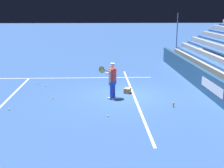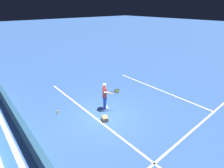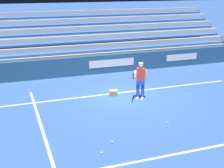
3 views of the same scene
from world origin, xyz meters
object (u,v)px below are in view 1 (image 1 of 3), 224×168
tennis_ball_far_left (137,76)px  tennis_ball_midcourt (9,109)px  tennis_ball_toward_net (52,98)px  water_bottle (173,105)px  tennis_player (112,81)px  ball_box_cardboard (128,91)px  tennis_ball_near_player (37,84)px  tennis_ball_by_box (108,116)px  tennis_ball_far_right (45,86)px

tennis_ball_far_left → tennis_ball_midcourt: 8.98m
tennis_ball_toward_net → water_bottle: size_ratio=0.30×
tennis_ball_midcourt → tennis_player: bearing=-71.3°
tennis_ball_toward_net → tennis_ball_midcourt: (-1.61, 1.59, 0.00)m
ball_box_cardboard → water_bottle: bearing=-143.7°
tennis_player → tennis_ball_midcourt: tennis_player is taller
ball_box_cardboard → tennis_ball_far_left: (4.01, -0.96, -0.10)m
tennis_ball_near_player → water_bottle: size_ratio=0.30×
tennis_ball_by_box → ball_box_cardboard: bearing=-17.4°
tennis_ball_far_left → tennis_ball_toward_net: 6.72m
ball_box_cardboard → tennis_ball_near_player: bearing=66.4°
ball_box_cardboard → tennis_ball_far_left: 4.12m
ball_box_cardboard → tennis_ball_near_player: 5.38m
tennis_ball_far_right → water_bottle: (-4.02, -6.16, 0.08)m
tennis_ball_near_player → tennis_ball_far_right: 0.77m
ball_box_cardboard → tennis_ball_far_left: bearing=-13.4°
tennis_player → tennis_ball_toward_net: size_ratio=25.98×
tennis_ball_far_right → tennis_player: bearing=-126.3°
tennis_ball_far_left → water_bottle: size_ratio=0.30×
tennis_ball_toward_net → tennis_ball_far_right: bearing=16.6°
tennis_ball_by_box → tennis_ball_midcourt: 4.25m
tennis_ball_by_box → water_bottle: (1.08, -2.87, 0.08)m
tennis_player → water_bottle: bearing=-118.4°
ball_box_cardboard → water_bottle: (-2.41, -1.77, -0.02)m
tennis_ball_by_box → tennis_ball_far_right: size_ratio=1.00×
tennis_ball_toward_net → water_bottle: water_bottle is taller
ball_box_cardboard → tennis_ball_toward_net: bearing=103.8°
tennis_ball_near_player → tennis_ball_by_box: 6.83m
ball_box_cardboard → tennis_ball_midcourt: (-2.50, 5.23, -0.10)m
tennis_ball_far_right → tennis_ball_midcourt: (-4.11, 0.84, 0.00)m
tennis_player → tennis_ball_by_box: tennis_player is taller
water_bottle → tennis_player: bearing=61.6°
tennis_ball_far_left → tennis_ball_far_right: size_ratio=1.00×
water_bottle → tennis_ball_midcourt: bearing=90.8°
ball_box_cardboard → tennis_ball_far_right: ball_box_cardboard is taller
tennis_ball_far_left → water_bottle: (-6.42, -0.81, 0.08)m
tennis_ball_near_player → tennis_ball_midcourt: bearing=176.3°
tennis_player → ball_box_cardboard: tennis_player is taller
tennis_ball_toward_net → water_bottle: bearing=-105.6°
tennis_ball_near_player → tennis_ball_far_right: (-0.55, -0.54, 0.00)m
tennis_ball_far_left → tennis_ball_toward_net: same height
tennis_player → tennis_ball_far_right: (2.62, 3.56, -0.86)m
water_bottle → tennis_ball_toward_net: bearing=74.4°
tennis_ball_near_player → ball_box_cardboard: bearing=-113.6°
tennis_player → tennis_ball_midcourt: bearing=108.7°
tennis_player → tennis_ball_by_box: (-2.49, 0.27, -0.86)m
tennis_ball_near_player → water_bottle: 8.10m
tennis_ball_far_left → tennis_ball_by_box: size_ratio=1.00×
tennis_player → ball_box_cardboard: (1.01, -0.82, -0.76)m
water_bottle → ball_box_cardboard: bearing=36.3°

